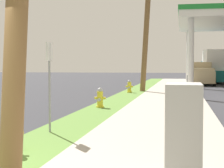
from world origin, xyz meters
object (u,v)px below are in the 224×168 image
Objects in this scene: fire_hydrant_second at (100,99)px; truck_teal_at_far_bay at (214,67)px; fire_hydrant_third at (129,87)px; truck_tan_at_forecourt at (200,74)px; utility_cabinet at (183,138)px; utility_pole_midground at (147,14)px; fire_hydrant_nearest at (12,134)px; street_sign_post at (49,68)px.

truck_teal_at_far_bay is at bearing 75.42° from fire_hydrant_second.
truck_teal_at_far_bay is (6.01, 15.43, 1.04)m from fire_hydrant_third.
truck_tan_at_forecourt is at bearing 69.03° from fire_hydrant_third.
truck_teal_at_far_bay is (3.01, 31.95, 0.74)m from utility_cabinet.
utility_pole_midground is 6.79× the size of utility_cabinet.
truck_teal_at_far_bay is (6.08, 30.58, 1.04)m from fire_hydrant_nearest.
fire_hydrant_nearest is 0.08× the size of utility_pole_midground.
truck_teal_at_far_bay is (1.45, 3.53, 0.57)m from truck_tan_at_forecourt.
street_sign_post is (-0.09, -13.10, 1.19)m from fire_hydrant_third.
truck_tan_at_forecourt is (4.63, 27.05, 0.47)m from fire_hydrant_nearest.
street_sign_post is at bearing 132.08° from utility_cabinet.
truck_tan_at_forecourt reaches higher than utility_cabinet.
street_sign_post reaches higher than fire_hydrant_second.
utility_pole_midground reaches higher than truck_teal_at_far_bay.
utility_pole_midground is at bearing 86.03° from street_sign_post.
street_sign_post is at bearing -90.59° from fire_hydrant_second.
fire_hydrant_second is at bearing 109.18° from utility_cabinet.
fire_hydrant_third is 4.56m from utility_pole_midground.
utility_pole_midground is at bearing 51.72° from fire_hydrant_third.
utility_cabinet reaches higher than fire_hydrant_second.
fire_hydrant_second is 24.02m from truck_teal_at_far_bay.
truck_tan_at_forecourt is (4.65, 25.00, -0.72)m from street_sign_post.
truck_teal_at_far_bay is (6.09, 28.53, -0.15)m from street_sign_post.
truck_teal_at_far_bay reaches higher than truck_tan_at_forecourt.
truck_teal_at_far_bay reaches higher than fire_hydrant_third.
truck_teal_at_far_bay reaches higher than utility_cabinet.
street_sign_post reaches higher than utility_cabinet.
street_sign_post is (-0.05, -5.30, 1.19)m from fire_hydrant_second.
fire_hydrant_nearest is 2.37m from street_sign_post.
utility_pole_midground is (0.90, 1.14, 4.32)m from fire_hydrant_third.
truck_tan_at_forecourt is (1.56, 28.42, 0.17)m from utility_cabinet.
fire_hydrant_nearest is 3.37m from utility_cabinet.
fire_hydrant_second is at bearing -90.23° from fire_hydrant_third.
utility_cabinet is at bearing -47.92° from street_sign_post.
street_sign_post reaches higher than fire_hydrant_third.
fire_hydrant_nearest is 1.00× the size of fire_hydrant_second.
fire_hydrant_third is at bearing 100.30° from utility_cabinet.
fire_hydrant_second is 5.43m from street_sign_post.
utility_pole_midground reaches higher than fire_hydrant_third.
fire_hydrant_third is 0.56× the size of utility_cabinet.
fire_hydrant_second is at bearing 89.71° from fire_hydrant_nearest.
fire_hydrant_nearest is at bearing -90.26° from fire_hydrant_third.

